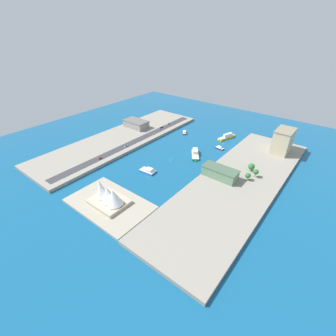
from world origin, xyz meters
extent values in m
plane|color=#145684|center=(0.00, 0.00, 0.00)|extent=(440.00, 440.00, 0.00)
cube|color=gray|center=(-81.59, 0.00, 1.71)|extent=(70.00, 240.00, 3.42)
cube|color=gray|center=(81.59, 0.00, 1.71)|extent=(70.00, 240.00, 3.42)
cube|color=#A89E89|center=(-8.62, 96.23, 1.00)|extent=(71.93, 44.87, 2.00)
cube|color=#38383D|center=(59.58, 0.00, 3.50)|extent=(10.56, 228.00, 0.15)
cube|color=yellow|center=(-25.03, -89.90, 1.43)|extent=(13.88, 27.90, 2.85)
cone|color=yellow|center=(-20.78, -76.11, 1.43)|extent=(3.21, 3.21, 2.57)
cube|color=white|center=(-25.53, -91.50, 4.76)|extent=(7.76, 14.78, 3.81)
cube|color=beige|center=(-25.03, -89.90, 2.90)|extent=(13.33, 26.78, 0.10)
cube|color=#1E284C|center=(-32.02, -56.71, 0.72)|extent=(11.52, 6.02, 1.43)
cone|color=#1E284C|center=(-37.84, -55.88, 0.72)|extent=(1.46, 1.46, 1.29)
cube|color=white|center=(-31.45, -56.79, 2.28)|extent=(6.10, 4.07, 1.69)
cube|color=beige|center=(-32.02, -56.71, 1.48)|extent=(11.06, 5.78, 0.10)
cube|color=blue|center=(1.40, 37.35, 0.99)|extent=(17.63, 10.37, 1.97)
cone|color=blue|center=(10.35, 38.14, 0.99)|extent=(1.92, 1.92, 1.77)
cube|color=white|center=(-0.87, 37.15, 3.43)|extent=(7.60, 6.19, 2.92)
cube|color=beige|center=(1.40, 37.35, 2.02)|extent=(16.93, 9.96, 0.10)
cube|color=#2D8C4C|center=(-18.45, -22.76, 1.19)|extent=(20.72, 25.04, 2.38)
cone|color=#2D8C4C|center=(-25.91, -11.97, 1.19)|extent=(2.98, 2.98, 2.14)
cube|color=white|center=(-16.09, -26.18, 4.22)|extent=(11.23, 12.89, 3.70)
cube|color=beige|center=(-18.45, -22.76, 2.43)|extent=(19.89, 24.03, 0.10)
cube|color=red|center=(29.26, -69.48, 0.93)|extent=(11.69, 13.48, 1.86)
cone|color=red|center=(33.68, -75.31, 0.93)|extent=(2.34, 2.34, 1.67)
cube|color=white|center=(28.07, -67.92, 2.74)|extent=(6.32, 7.03, 1.76)
cube|color=beige|center=(29.26, -69.48, 1.91)|extent=(11.23, 12.94, 0.10)
cube|color=slate|center=(-63.95, 4.47, 8.09)|extent=(33.54, 14.53, 9.34)
cube|color=#47624A|center=(-63.95, 4.47, 13.16)|extent=(34.88, 15.11, 0.80)
cube|color=gray|center=(92.54, -37.96, 8.02)|extent=(33.72, 19.74, 9.19)
cube|color=slate|center=(92.54, -37.96, 13.01)|extent=(35.06, 20.53, 0.80)
cube|color=#C6B793|center=(-94.13, -88.01, 16.72)|extent=(17.69, 27.32, 26.61)
cube|color=gray|center=(-94.13, -88.01, 30.43)|extent=(18.39, 28.41, 0.80)
cylinder|color=black|center=(58.28, 52.12, 3.89)|extent=(0.28, 0.65, 0.64)
cylinder|color=black|center=(56.63, 52.04, 3.89)|extent=(0.28, 0.65, 0.64)
cylinder|color=black|center=(58.12, 55.62, 3.89)|extent=(0.28, 0.65, 0.64)
cylinder|color=black|center=(56.47, 55.54, 3.89)|extent=(0.28, 0.65, 0.64)
cube|color=red|center=(57.37, 53.83, 4.17)|extent=(2.08, 5.09, 0.75)
cube|color=#262D38|center=(57.36, 54.08, 4.85)|extent=(1.76, 2.88, 0.62)
cylinder|color=black|center=(58.36, 13.14, 3.89)|extent=(0.26, 0.65, 0.64)
cylinder|color=black|center=(56.70, 13.11, 3.89)|extent=(0.26, 0.65, 0.64)
cylinder|color=black|center=(58.29, 16.45, 3.89)|extent=(0.26, 0.65, 0.64)
cylinder|color=black|center=(56.63, 16.42, 3.89)|extent=(0.26, 0.65, 0.64)
cube|color=white|center=(57.50, 14.78, 4.22)|extent=(1.96, 4.77, 0.85)
cube|color=#262D38|center=(57.49, 15.02, 4.94)|extent=(1.69, 2.68, 0.61)
cylinder|color=black|center=(56.51, -35.46, 3.89)|extent=(0.25, 0.64, 0.64)
cylinder|color=black|center=(54.83, -35.46, 3.89)|extent=(0.25, 0.64, 0.64)
cylinder|color=black|center=(56.51, -32.41, 3.89)|extent=(0.25, 0.64, 0.64)
cylinder|color=black|center=(54.83, -32.42, 3.89)|extent=(0.25, 0.64, 0.64)
cube|color=#B7B7BC|center=(55.67, -33.94, 4.19)|extent=(1.89, 4.36, 0.80)
cube|color=#262D38|center=(55.67, -33.72, 4.82)|extent=(1.66, 2.44, 0.46)
cylinder|color=black|center=(60.91, -56.59, 3.89)|extent=(0.26, 0.65, 0.64)
cylinder|color=black|center=(62.50, -56.55, 3.89)|extent=(0.26, 0.65, 0.64)
cylinder|color=black|center=(60.99, -60.01, 3.89)|extent=(0.26, 0.65, 0.64)
cylinder|color=black|center=(62.57, -59.97, 3.89)|extent=(0.26, 0.65, 0.64)
cube|color=black|center=(61.74, -58.28, 4.20)|extent=(1.89, 4.92, 0.82)
cube|color=#262D38|center=(61.75, -58.52, 4.91)|extent=(1.63, 2.77, 0.61)
cylinder|color=black|center=(62.02, -74.03, 3.89)|extent=(0.28, 0.65, 0.64)
cylinder|color=black|center=(63.65, -74.10, 3.89)|extent=(0.28, 0.65, 0.64)
cylinder|color=black|center=(61.89, -77.04, 3.89)|extent=(0.28, 0.65, 0.64)
cylinder|color=black|center=(63.53, -77.11, 3.89)|extent=(0.28, 0.65, 0.64)
cube|color=yellow|center=(62.77, -75.57, 4.20)|extent=(2.02, 4.38, 0.81)
cube|color=#262D38|center=(62.76, -75.79, 4.89)|extent=(1.72, 2.48, 0.58)
cylinder|color=black|center=(52.86, -45.20, 6.17)|extent=(0.18, 0.18, 5.50)
cube|color=black|center=(52.86, -45.20, 9.42)|extent=(0.36, 0.36, 1.00)
sphere|color=red|center=(52.86, -45.20, 9.77)|extent=(0.24, 0.24, 0.24)
sphere|color=yellow|center=(52.86, -45.20, 9.42)|extent=(0.24, 0.24, 0.24)
sphere|color=green|center=(52.86, -45.20, 9.07)|extent=(0.24, 0.24, 0.24)
cube|color=#BCAD93|center=(-8.62, 96.23, 3.50)|extent=(31.41, 24.65, 3.00)
cone|color=white|center=(-15.81, 96.23, 11.76)|extent=(15.40, 13.93, 15.03)
cone|color=white|center=(-8.62, 96.23, 11.52)|extent=(14.97, 12.96, 15.04)
cone|color=white|center=(0.23, 96.23, 13.07)|extent=(12.61, 10.28, 17.50)
cylinder|color=brown|center=(-83.46, -25.61, 4.67)|extent=(0.50, 0.50, 2.50)
sphere|color=#2D7233|center=(-83.46, -25.61, 8.57)|extent=(6.62, 6.62, 6.62)
cylinder|color=brown|center=(-91.15, -17.21, 5.32)|extent=(0.50, 0.50, 3.80)
sphere|color=#2D7233|center=(-91.15, -17.21, 9.37)|extent=(5.38, 5.38, 5.38)
cylinder|color=brown|center=(-87.31, -7.47, 4.89)|extent=(0.50, 0.50, 2.94)
sphere|color=#2D7233|center=(-87.31, -7.47, 8.46)|extent=(5.25, 5.25, 5.25)
camera|label=1|loc=(-144.85, 188.14, 133.17)|focal=25.45mm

